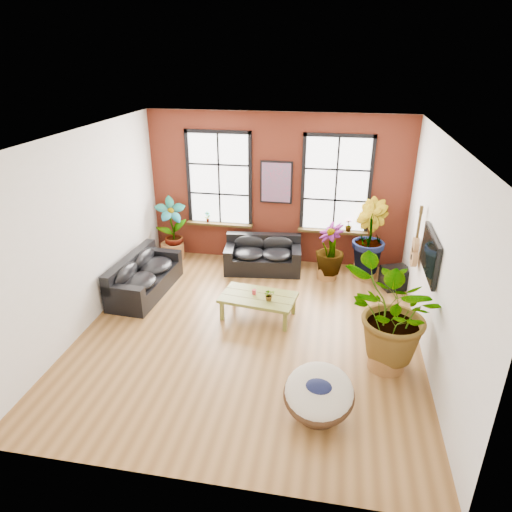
{
  "coord_description": "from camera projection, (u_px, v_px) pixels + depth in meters",
  "views": [
    {
      "loc": [
        1.36,
        -6.9,
        4.68
      ],
      "look_at": [
        0.0,
        0.6,
        1.25
      ],
      "focal_mm": 32.0,
      "sensor_mm": 36.0,
      "label": 1
    }
  ],
  "objects": [
    {
      "name": "room",
      "position": [
        251.0,
        240.0,
        7.75
      ],
      "size": [
        6.04,
        6.54,
        3.54
      ],
      "color": "brown",
      "rests_on": "ground"
    },
    {
      "name": "sofa_back",
      "position": [
        263.0,
        255.0,
        10.57
      ],
      "size": [
        1.82,
        1.03,
        0.8
      ],
      "rotation": [
        0.0,
        0.0,
        0.11
      ],
      "color": "black",
      "rests_on": "ground"
    },
    {
      "name": "sofa_left",
      "position": [
        143.0,
        277.0,
        9.57
      ],
      "size": [
        0.97,
        2.05,
        0.79
      ],
      "rotation": [
        0.0,
        0.0,
        1.51
      ],
      "color": "black",
      "rests_on": "ground"
    },
    {
      "name": "coffee_table",
      "position": [
        258.0,
        298.0,
        8.65
      ],
      "size": [
        1.49,
        0.98,
        0.54
      ],
      "rotation": [
        0.0,
        0.0,
        -0.14
      ],
      "color": "#636825",
      "rests_on": "ground"
    },
    {
      "name": "papasan_chair",
      "position": [
        319.0,
        394.0,
        6.26
      ],
      "size": [
        1.06,
        1.08,
        0.74
      ],
      "rotation": [
        0.0,
        0.0,
        -0.09
      ],
      "color": "#422A17",
      "rests_on": "ground"
    },
    {
      "name": "poster",
      "position": [
        276.0,
        182.0,
        10.39
      ],
      "size": [
        0.74,
        0.06,
        0.98
      ],
      "color": "black",
      "rests_on": "room"
    },
    {
      "name": "tv_wall_unit",
      "position": [
        425.0,
        253.0,
        7.76
      ],
      "size": [
        0.13,
        1.86,
        1.2
      ],
      "color": "black",
      "rests_on": "room"
    },
    {
      "name": "media_box",
      "position": [
        395.0,
        278.0,
        9.8
      ],
      "size": [
        0.69,
        0.64,
        0.46
      ],
      "rotation": [
        0.0,
        0.0,
        0.4
      ],
      "color": "black",
      "rests_on": "ground"
    },
    {
      "name": "pot_back_left",
      "position": [
        173.0,
        251.0,
        11.2
      ],
      "size": [
        0.58,
        0.58,
        0.4
      ],
      "rotation": [
        0.0,
        0.0,
        -0.06
      ],
      "color": "#905E2F",
      "rests_on": "ground"
    },
    {
      "name": "pot_back_right",
      "position": [
        365.0,
        268.0,
        10.31
      ],
      "size": [
        0.65,
        0.65,
        0.39
      ],
      "rotation": [
        0.0,
        0.0,
        0.25
      ],
      "color": "#905E2F",
      "rests_on": "ground"
    },
    {
      "name": "pot_right_wall",
      "position": [
        387.0,
        356.0,
        7.32
      ],
      "size": [
        0.6,
        0.6,
        0.42
      ],
      "rotation": [
        0.0,
        0.0,
        -0.05
      ],
      "color": "#905E2F",
      "rests_on": "ground"
    },
    {
      "name": "pot_mid",
      "position": [
        327.0,
        271.0,
        10.26
      ],
      "size": [
        0.56,
        0.56,
        0.32
      ],
      "rotation": [
        0.0,
        0.0,
        0.35
      ],
      "color": "#905E2F",
      "rests_on": "ground"
    },
    {
      "name": "floor_plant_back_left",
      "position": [
        172.0,
        226.0,
        10.92
      ],
      "size": [
        0.89,
        0.82,
        1.4
      ],
      "primitive_type": "imported",
      "rotation": [
        0.0,
        0.0,
        0.56
      ],
      "color": "#144D27",
      "rests_on": "ground"
    },
    {
      "name": "floor_plant_back_right",
      "position": [
        368.0,
        236.0,
        10.03
      ],
      "size": [
        0.94,
        1.06,
        1.63
      ],
      "primitive_type": "imported",
      "rotation": [
        0.0,
        0.0,
        1.85
      ],
      "color": "#144D27",
      "rests_on": "ground"
    },
    {
      "name": "floor_plant_right_wall",
      "position": [
        394.0,
        314.0,
        6.98
      ],
      "size": [
        1.94,
        1.99,
        1.68
      ],
      "primitive_type": "imported",
      "rotation": [
        0.0,
        0.0,
        4.1
      ],
      "color": "#144D27",
      "rests_on": "ground"
    },
    {
      "name": "floor_plant_mid",
      "position": [
        330.0,
        249.0,
        10.02
      ],
      "size": [
        0.9,
        0.9,
        1.16
      ],
      "primitive_type": "imported",
      "rotation": [
        0.0,
        0.0,
        5.31
      ],
      "color": "#144D27",
      "rests_on": "ground"
    },
    {
      "name": "table_plant",
      "position": [
        269.0,
        295.0,
        8.44
      ],
      "size": [
        0.25,
        0.23,
        0.23
      ],
      "primitive_type": "imported",
      "rotation": [
        0.0,
        0.0,
        0.34
      ],
      "color": "#144D27",
      "rests_on": "coffee_table"
    },
    {
      "name": "sill_plant_left",
      "position": [
        208.0,
        217.0,
        10.99
      ],
      "size": [
        0.17,
        0.17,
        0.27
      ],
      "primitive_type": "imported",
      "rotation": [
        0.0,
        0.0,
        0.79
      ],
      "color": "#144D27",
      "rests_on": "room"
    },
    {
      "name": "sill_plant_right",
      "position": [
        349.0,
        225.0,
        10.44
      ],
      "size": [
        0.19,
        0.19,
        0.27
      ],
      "primitive_type": "imported",
      "rotation": [
        0.0,
        0.0,
        3.49
      ],
      "color": "#144D27",
      "rests_on": "room"
    }
  ]
}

